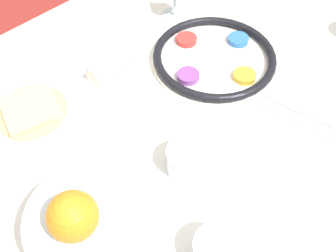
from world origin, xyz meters
TOP-DOWN VIEW (x-y plane):
  - ground_plane at (0.00, 0.00)m, footprint 8.00×8.00m
  - dining_table at (0.00, 0.00)m, footprint 1.30×0.96m
  - seder_plate at (-0.19, -0.02)m, footprint 0.29×0.29m
  - fruit_stand at (0.29, 0.14)m, footprint 0.20×0.20m
  - orange_fruit at (0.32, 0.14)m, footprint 0.07×0.07m
  - bread_plate at (0.21, -0.20)m, footprint 0.15×0.15m
  - napkin_roll at (-0.01, -0.17)m, footprint 0.15×0.06m
  - cup_near at (0.08, 0.13)m, footprint 0.08×0.08m
  - cup_far at (0.17, 0.29)m, footprint 0.08×0.08m
  - fork_left at (-0.21, 0.23)m, footprint 0.06×0.19m
  - fork_right at (-0.18, 0.23)m, footprint 0.06×0.19m
  - spoon at (-0.01, -0.21)m, footprint 0.17×0.07m

SIDE VIEW (x-z plane):
  - ground_plane at x=0.00m, z-range 0.00..0.00m
  - dining_table at x=0.00m, z-range 0.00..0.75m
  - fork_left at x=-0.21m, z-range 0.75..0.75m
  - fork_right at x=-0.18m, z-range 0.75..0.75m
  - spoon at x=-0.01m, z-range 0.75..0.75m
  - bread_plate at x=0.21m, z-range 0.75..0.77m
  - seder_plate at x=-0.19m, z-range 0.75..0.78m
  - napkin_roll at x=-0.01m, z-range 0.75..0.80m
  - cup_near at x=0.08m, z-range 0.75..0.80m
  - cup_far at x=0.17m, z-range 0.75..0.80m
  - fruit_stand at x=0.29m, z-range 0.78..0.90m
  - orange_fruit at x=0.32m, z-range 0.87..0.94m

